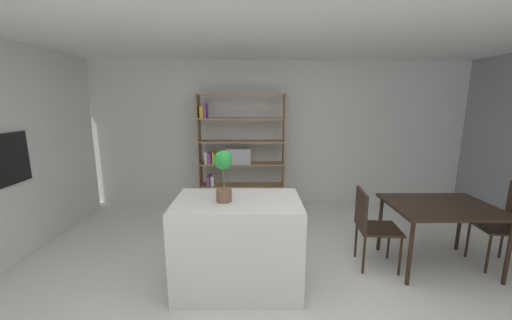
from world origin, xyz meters
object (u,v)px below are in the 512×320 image
(open_bookshelf, at_px, (235,157))
(dining_chair_island_side, at_px, (370,222))
(built_in_oven, at_px, (8,159))
(potted_plant_on_island, at_px, (223,172))
(dining_chair_window_side, at_px, (510,219))
(kitchen_island, at_px, (238,243))
(dining_table, at_px, (441,211))

(open_bookshelf, bearing_deg, dining_chair_island_side, -49.44)
(built_in_oven, height_order, open_bookshelf, open_bookshelf)
(potted_plant_on_island, relative_size, dining_chair_window_side, 0.51)
(kitchen_island, height_order, open_bookshelf, open_bookshelf)
(built_in_oven, xyz_separation_m, potted_plant_on_island, (2.49, -0.56, -0.01))
(built_in_oven, bearing_deg, kitchen_island, -11.07)
(built_in_oven, distance_m, dining_chair_window_side, 5.71)
(dining_chair_window_side, bearing_deg, dining_table, -86.92)
(kitchen_island, xyz_separation_m, dining_chair_island_side, (1.48, 0.37, 0.07))
(kitchen_island, distance_m, potted_plant_on_island, 0.77)
(built_in_oven, relative_size, potted_plant_on_island, 1.18)
(dining_chair_window_side, bearing_deg, dining_chair_island_side, -87.02)
(dining_table, distance_m, dining_chair_window_side, 0.80)
(potted_plant_on_island, height_order, dining_chair_island_side, potted_plant_on_island)
(dining_table, height_order, dining_chair_window_side, dining_chair_window_side)
(dining_table, bearing_deg, dining_chair_island_side, 179.33)
(potted_plant_on_island, xyz_separation_m, open_bookshelf, (-0.04, 2.33, -0.30))
(open_bookshelf, bearing_deg, potted_plant_on_island, -89.11)
(potted_plant_on_island, bearing_deg, open_bookshelf, 90.89)
(dining_chair_island_side, height_order, dining_chair_window_side, dining_chair_window_side)
(open_bookshelf, relative_size, dining_chair_island_side, 2.22)
(dining_chair_window_side, bearing_deg, kitchen_island, -79.87)
(built_in_oven, relative_size, dining_chair_window_side, 0.61)
(dining_table, bearing_deg, open_bookshelf, 141.51)
(built_in_oven, xyz_separation_m, dining_chair_island_side, (4.09, -0.14, -0.70))
(kitchen_island, distance_m, dining_table, 2.30)
(potted_plant_on_island, height_order, open_bookshelf, open_bookshelf)
(built_in_oven, xyz_separation_m, open_bookshelf, (2.45, 1.78, -0.31))
(kitchen_island, distance_m, dining_chair_window_side, 3.08)
(open_bookshelf, xyz_separation_m, dining_chair_window_side, (3.22, -1.94, -0.36))
(kitchen_island, height_order, potted_plant_on_island, potted_plant_on_island)
(kitchen_island, relative_size, open_bookshelf, 0.62)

